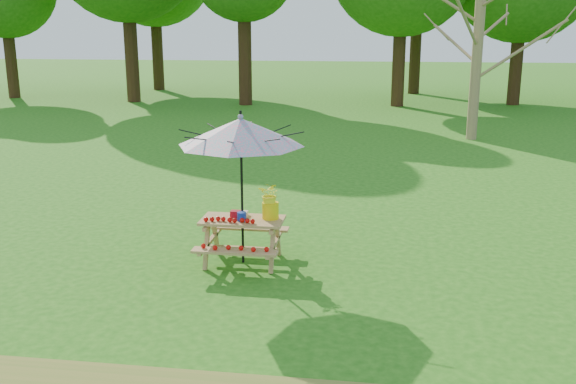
# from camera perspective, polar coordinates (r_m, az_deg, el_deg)

# --- Properties ---
(picnic_table) EXTENTS (1.20, 1.32, 0.67)m
(picnic_table) POSITION_cam_1_polar(r_m,az_deg,el_deg) (9.47, -4.04, -4.40)
(picnic_table) COLOR #AA794D
(picnic_table) RESTS_ON ground
(patio_umbrella) EXTENTS (1.86, 1.86, 2.25)m
(patio_umbrella) POSITION_cam_1_polar(r_m,az_deg,el_deg) (9.08, -4.22, 5.34)
(patio_umbrella) COLOR black
(patio_umbrella) RESTS_ON ground
(produce_bins) EXTENTS (0.27, 0.39, 0.13)m
(produce_bins) POSITION_cam_1_polar(r_m,az_deg,el_deg) (9.38, -4.29, -2.05)
(produce_bins) COLOR #A90D1D
(produce_bins) RESTS_ON picnic_table
(tomatoes_row) EXTENTS (0.77, 0.13, 0.07)m
(tomatoes_row) POSITION_cam_1_polar(r_m,az_deg,el_deg) (9.22, -5.22, -2.47)
(tomatoes_row) COLOR red
(tomatoes_row) RESTS_ON picnic_table
(flower_bucket) EXTENTS (0.38, 0.35, 0.55)m
(flower_bucket) POSITION_cam_1_polar(r_m,az_deg,el_deg) (9.28, -1.58, -0.64)
(flower_bucket) COLOR yellow
(flower_bucket) RESTS_ON picnic_table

